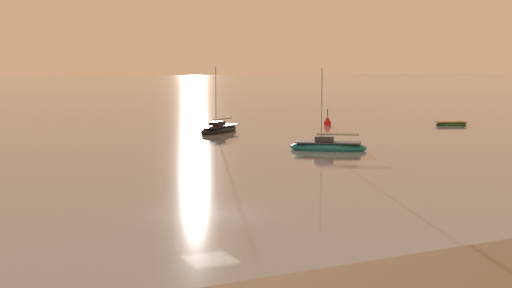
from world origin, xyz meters
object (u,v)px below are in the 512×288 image
sailboat_moored_0 (328,146)px  channel_buoy (328,122)px  sailboat_moored_1 (219,129)px  rowboat_moored_0 (451,124)px

sailboat_moored_0 → channel_buoy: 25.66m
sailboat_moored_1 → channel_buoy: (16.19, 2.09, 0.12)m
sailboat_moored_0 → rowboat_moored_0: bearing=-115.6°
rowboat_moored_0 → channel_buoy: bearing=-6.5°
rowboat_moored_0 → sailboat_moored_0: bearing=47.6°
sailboat_moored_0 → channel_buoy: size_ratio=3.41×
channel_buoy → sailboat_moored_1: bearing=-172.6°
sailboat_moored_1 → channel_buoy: 16.33m
rowboat_moored_0 → sailboat_moored_0: 31.50m
rowboat_moored_0 → sailboat_moored_0: (-28.04, -14.35, 0.16)m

